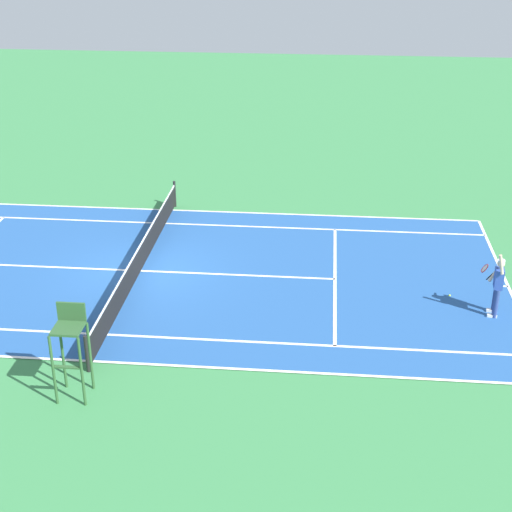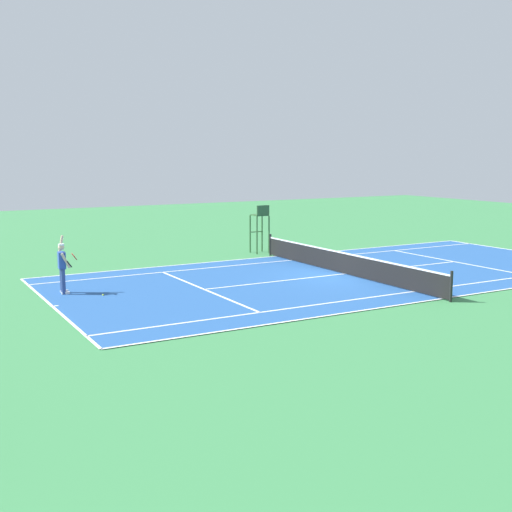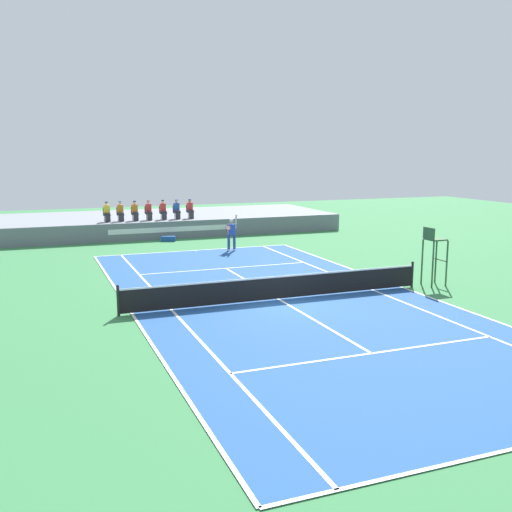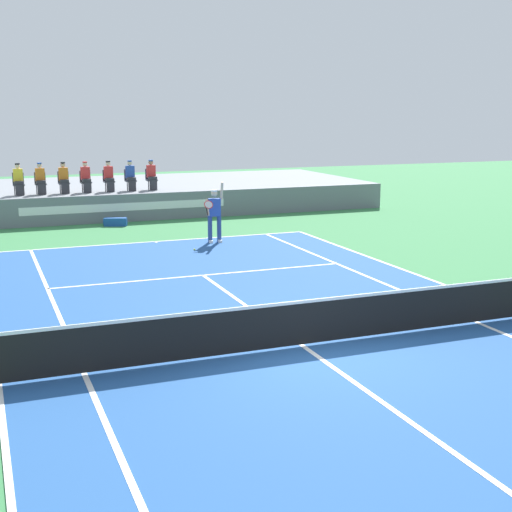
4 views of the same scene
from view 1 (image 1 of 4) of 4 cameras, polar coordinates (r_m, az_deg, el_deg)
ground_plane at (r=25.50m, az=-8.59°, el=-1.15°), size 80.00×80.00×0.00m
court at (r=25.49m, az=-8.59°, el=-1.13°), size 11.08×23.88×0.03m
net at (r=25.27m, az=-8.67°, el=-0.09°), size 11.98×0.10×1.07m
tennis_player at (r=23.25m, az=17.62°, el=-2.09°), size 0.79×0.62×2.08m
tennis_ball at (r=24.39m, az=14.30°, el=-2.88°), size 0.07×0.07×0.07m
umpire_chair at (r=18.93m, az=-13.73°, el=-6.16°), size 0.77×0.77×2.44m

